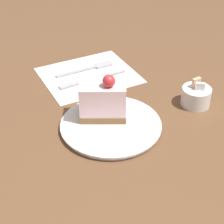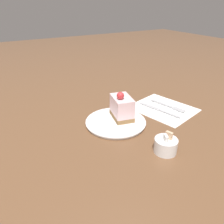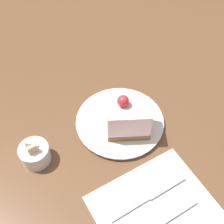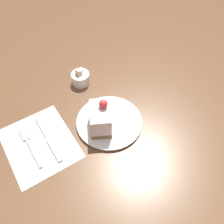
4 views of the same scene
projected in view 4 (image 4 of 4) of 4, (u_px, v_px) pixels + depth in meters
name	position (u px, v px, depth m)	size (l,w,h in m)	color
ground_plane	(107.00, 124.00, 0.81)	(4.00, 4.00, 0.00)	brown
plate	(109.00, 122.00, 0.81)	(0.21, 0.21, 0.01)	white
cake_slice	(101.00, 118.00, 0.76)	(0.08, 0.11, 0.11)	olive
napkin	(40.00, 143.00, 0.77)	(0.25, 0.27, 0.00)	white
fork	(29.00, 144.00, 0.76)	(0.06, 0.16, 0.00)	#B2B2B7
knife	(50.00, 143.00, 0.77)	(0.06, 0.18, 0.00)	#B2B2B7
sugar_bowl	(81.00, 78.00, 0.91)	(0.07, 0.07, 0.06)	white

